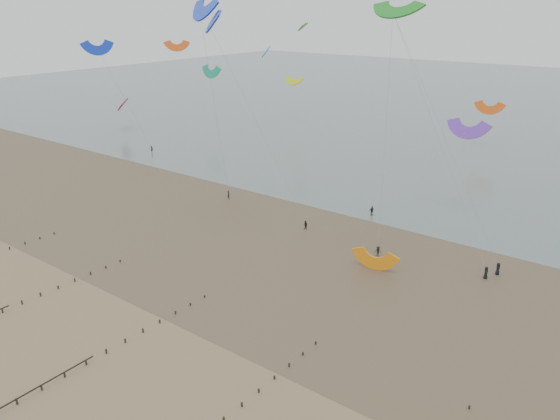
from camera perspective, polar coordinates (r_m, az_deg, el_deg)
The scene contains 6 objects.
ground at distance 71.52m, azimuth -17.12°, elevation -11.60°, with size 500.00×500.00×0.00m, color brown.
sea_and_shore at distance 95.07m, azimuth -1.91°, elevation -2.29°, with size 500.00×665.00×0.03m.
kitesurfer_lead at distance 111.36m, azimuth -5.40°, elevation 1.60°, with size 0.63×0.41×1.72m, color black.
kitesurfers at distance 91.24m, azimuth 18.81°, elevation -3.89°, with size 141.96×22.49×1.89m.
grounded_kite at distance 83.25m, azimuth 9.81°, elevation -6.11°, with size 6.08×3.19×4.63m, color orange, non-canonical shape.
kites_airborne at distance 131.80m, azimuth 13.80°, elevation 13.70°, with size 252.57×112.03×42.73m.
Camera 1 is at (51.11, -33.53, 37.13)m, focal length 35.00 mm.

